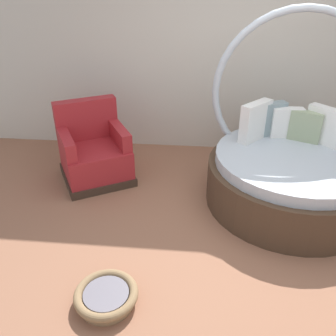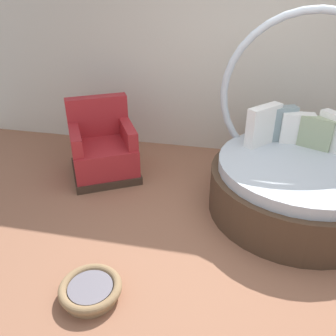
{
  "view_description": "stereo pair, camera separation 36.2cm",
  "coord_description": "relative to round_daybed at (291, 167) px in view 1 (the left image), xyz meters",
  "views": [
    {
      "loc": [
        -0.39,
        -2.77,
        2.33
      ],
      "look_at": [
        -0.69,
        0.38,
        0.55
      ],
      "focal_mm": 38.02,
      "sensor_mm": 36.0,
      "label": 1
    },
    {
      "loc": [
        -0.03,
        -2.71,
        2.33
      ],
      "look_at": [
        -0.69,
        0.38,
        0.55
      ],
      "focal_mm": 38.02,
      "sensor_mm": 36.0,
      "label": 2
    }
  ],
  "objects": [
    {
      "name": "red_armchair",
      "position": [
        -2.32,
        0.28,
        -0.08
      ],
      "size": [
        1.09,
        1.09,
        0.94
      ],
      "color": "#38281E",
      "rests_on": "ground_plane"
    },
    {
      "name": "round_daybed",
      "position": [
        0.0,
        0.0,
        0.0
      ],
      "size": [
        1.83,
        1.83,
        2.03
      ],
      "color": "#473323",
      "rests_on": "ground_plane"
    },
    {
      "name": "pet_basket",
      "position": [
        -1.7,
        -1.66,
        -0.34
      ],
      "size": [
        0.51,
        0.51,
        0.13
      ],
      "color": "#8E704C",
      "rests_on": "ground_plane"
    },
    {
      "name": "back_wall",
      "position": [
        -0.64,
        1.34,
        1.1
      ],
      "size": [
        8.0,
        0.12,
        3.02
      ],
      "primitive_type": "cube",
      "color": "beige",
      "rests_on": "ground_plane"
    },
    {
      "name": "ground_plane",
      "position": [
        -0.64,
        -0.78,
        -0.42
      ],
      "size": [
        8.0,
        8.0,
        0.02
      ],
      "primitive_type": "cube",
      "color": "#936047"
    }
  ]
}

